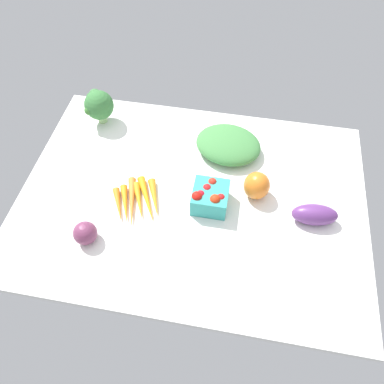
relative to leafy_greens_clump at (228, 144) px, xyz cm
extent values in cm
cube|color=white|center=(-8.35, -20.20, -4.04)|extent=(104.00, 76.00, 2.00)
ellipsoid|color=#428343|center=(0.00, 0.00, 0.00)|extent=(23.94, 21.02, 6.08)
cube|color=teal|center=(-2.57, -22.20, 0.32)|extent=(10.26, 10.26, 6.72)
sphere|color=red|center=(-6.15, -24.74, 3.47)|extent=(3.06, 3.06, 3.06)
sphere|color=red|center=(-2.60, -18.70, 3.26)|extent=(2.53, 2.53, 2.53)
sphere|color=red|center=(-3.82, -21.02, 2.95)|extent=(2.68, 2.68, 2.68)
sphere|color=red|center=(0.60, -23.68, 3.00)|extent=(2.48, 2.48, 2.48)
sphere|color=red|center=(-5.25, -23.53, 3.01)|extent=(2.49, 2.49, 2.49)
sphere|color=red|center=(-0.94, -24.80, 3.46)|extent=(3.00, 3.00, 3.00)
ellipsoid|color=orange|center=(10.34, -16.25, 1.40)|extent=(10.79, 10.79, 8.89)
cylinder|color=#98C47D|center=(-45.19, 6.22, -1.26)|extent=(3.06, 3.06, 3.57)
sphere|color=#367038|center=(-45.19, 6.22, 4.24)|extent=(9.91, 9.91, 9.91)
sphere|color=#3C7731|center=(-47.60, 3.07, 4.24)|extent=(3.21, 3.21, 3.21)
sphere|color=#3C763E|center=(-47.44, 9.49, 5.53)|extent=(4.27, 4.27, 4.27)
sphere|color=#336F36|center=(-48.54, 8.35, 5.51)|extent=(2.93, 2.93, 2.93)
ellipsoid|color=#603274|center=(27.43, -22.56, 0.02)|extent=(13.56, 7.32, 6.13)
sphere|color=#6D3151|center=(-34.46, -39.99, 0.25)|extent=(6.59, 6.59, 6.59)
cone|color=orange|center=(-28.90, -28.26, -1.98)|extent=(6.93, 12.01, 2.13)
cone|color=orange|center=(-27.09, -27.49, -1.96)|extent=(6.67, 13.24, 2.16)
cone|color=orange|center=(-25.30, -26.72, -1.85)|extent=(6.87, 17.73, 2.39)
cone|color=orange|center=(-23.30, -25.87, -1.94)|extent=(7.32, 13.38, 2.20)
cone|color=orange|center=(-21.08, -24.92, -1.83)|extent=(9.81, 16.15, 2.42)
cone|color=orange|center=(-19.00, -24.03, -1.84)|extent=(7.20, 13.66, 2.41)
camera|label=1|loc=(3.33, -84.75, 89.53)|focal=34.99mm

